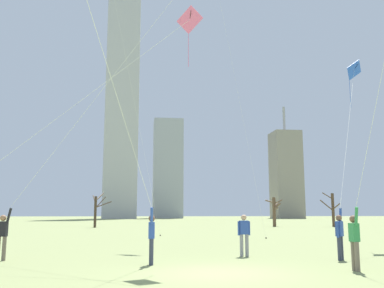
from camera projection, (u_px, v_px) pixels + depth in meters
The scene contains 12 objects.
ground_plane at pixel (218, 273), 12.08m from camera, with size 400.00×400.00×0.00m, color #848E56.
kite_flyer_midfield_right_green at pixel (134, 175), 12.52m from camera, with size 3.08×8.54×9.14m.
kite_flyer_foreground_left_red at pixel (382, 93), 11.81m from camera, with size 1.57×8.26×20.57m.
kite_flyer_foreground_right_blue at pixel (343, 193), 16.95m from camera, with size 5.06×6.63×10.01m.
kite_flyer_midfield_left_yellow at pixel (72, 141), 16.04m from camera, with size 11.81×1.02×17.74m.
bystander_strolling_midfield at pixel (244, 233), 16.90m from camera, with size 0.51×0.22×1.62m.
bare_tree_leftmost at pixel (97, 209), 49.94m from camera, with size 2.38×1.96×4.10m.
bare_tree_far_right_edge at pixel (333, 209), 52.82m from camera, with size 1.77×2.78×4.25m.
bare_tree_rightmost at pixel (274, 210), 53.33m from camera, with size 1.92×2.12×3.62m.
skyline_wide_slab at pixel (123, 107), 129.40m from camera, with size 9.77×9.66×73.16m.
skyline_slender_spire at pixel (286, 174), 135.09m from camera, with size 8.42×9.14×35.71m.
skyline_short_annex at pixel (168, 169), 135.70m from camera, with size 9.14×9.80×31.04m.
Camera 1 is at (-2.26, -12.32, 1.70)m, focal length 39.92 mm.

